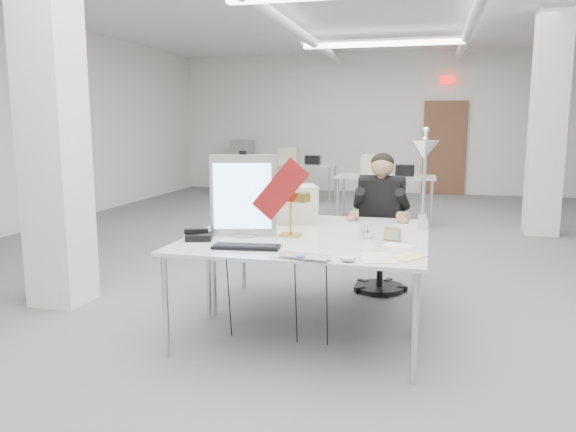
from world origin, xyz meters
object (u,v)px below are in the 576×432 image
at_px(office_chair, 381,237).
at_px(monitor, 243,196).
at_px(seated_person, 381,200).
at_px(laptop, 301,259).
at_px(desk_phone, 199,237).
at_px(architect_lamp, 424,170).
at_px(beige_monitor, 296,204).
at_px(desk_main, 297,248).
at_px(bankers_lamp, 291,213).

xyz_separation_m(office_chair, monitor, (-0.94, -1.31, 0.53)).
bearing_deg(seated_person, laptop, -92.50).
relative_size(desk_phone, architect_lamp, 0.19).
xyz_separation_m(seated_person, desk_phone, (-1.21, -1.48, -0.12)).
height_order(seated_person, laptop, seated_person).
distance_m(seated_person, laptop, 1.96).
height_order(seated_person, beige_monitor, seated_person).
bearing_deg(desk_phone, laptop, -43.91).
bearing_deg(desk_main, office_chair, 73.47).
relative_size(bankers_lamp, architect_lamp, 0.35).
bearing_deg(architect_lamp, beige_monitor, 164.06).
bearing_deg(beige_monitor, laptop, -96.44).
bearing_deg(monitor, office_chair, 40.24).
xyz_separation_m(desk_main, seated_person, (0.46, 1.50, 0.16)).
bearing_deg(desk_phone, office_chair, 34.40).
relative_size(monitor, laptop, 1.78).
xyz_separation_m(office_chair, seated_person, (0.00, -0.05, 0.36)).
distance_m(desk_phone, architect_lamp, 1.79).
bearing_deg(laptop, seated_person, 93.00).
distance_m(monitor, beige_monitor, 0.75).
xyz_separation_m(office_chair, laptop, (-0.34, -1.97, 0.23)).
bearing_deg(bankers_lamp, desk_phone, -135.37).
bearing_deg(beige_monitor, monitor, -130.85).
relative_size(seated_person, architect_lamp, 0.93).
relative_size(laptop, architect_lamp, 0.35).
bearing_deg(office_chair, desk_phone, -120.90).
bearing_deg(seated_person, desk_phone, -121.83).
xyz_separation_m(office_chair, beige_monitor, (-0.69, -0.62, 0.38)).
bearing_deg(laptop, beige_monitor, 117.45).
distance_m(laptop, architect_lamp, 1.39).
relative_size(desk_main, beige_monitor, 5.29).
bearing_deg(beige_monitor, desk_main, -97.28).
bearing_deg(seated_person, beige_monitor, -132.77).
distance_m(office_chair, laptop, 2.02).
xyz_separation_m(desk_main, beige_monitor, (-0.23, 0.93, 0.17)).
bearing_deg(office_chair, seated_person, -82.52).
height_order(desk_main, desk_phone, desk_phone).
bearing_deg(seated_person, architect_lamp, -57.85).
bearing_deg(architect_lamp, desk_main, -143.88).
height_order(seated_person, bankers_lamp, seated_person).
distance_m(office_chair, desk_phone, 1.97).
relative_size(desk_phone, beige_monitor, 0.55).
bearing_deg(laptop, desk_phone, 166.30).
xyz_separation_m(office_chair, desk_phone, (-1.21, -1.53, 0.24)).
distance_m(desk_main, monitor, 0.63).
height_order(desk_main, seated_person, seated_person).
xyz_separation_m(monitor, desk_phone, (-0.28, -0.22, -0.29)).
bearing_deg(laptop, architect_lamp, 69.00).
bearing_deg(desk_main, architect_lamp, 37.78).
height_order(laptop, bankers_lamp, bankers_lamp).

